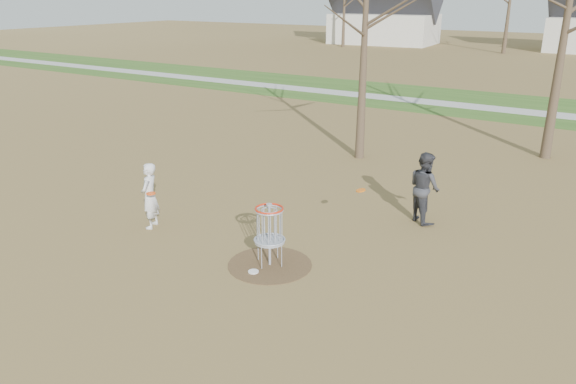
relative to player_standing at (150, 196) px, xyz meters
The scene contains 9 objects.
ground 3.71m from the player_standing, ahead, with size 160.00×160.00×0.00m, color brown.
green_band 21.20m from the player_standing, 80.18° to the left, with size 160.00×8.00×0.01m, color #2D5119.
footpath 20.21m from the player_standing, 79.70° to the left, with size 160.00×1.50×0.01m, color #9E9E99.
dirt_circle 3.70m from the player_standing, ahead, with size 1.80×1.80×0.01m, color #47331E.
player_standing is the anchor object (origin of this frame).
player_throwing 6.76m from the player_standing, 35.76° to the left, with size 0.88×0.68×1.80m, color #323337.
disc_grounded 3.66m from the player_standing, ahead, with size 0.22×0.22×0.02m, color white.
discs_in_play 2.78m from the player_standing, 19.96° to the left, with size 4.50×2.57×0.24m.
disc_golf_basket 3.62m from the player_standing, ahead, with size 0.64×0.64×1.35m.
Camera 1 is at (6.10, -8.83, 5.47)m, focal length 35.00 mm.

